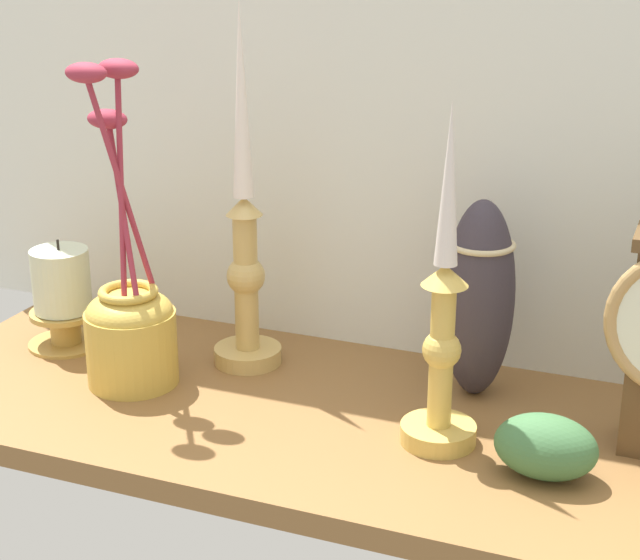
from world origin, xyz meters
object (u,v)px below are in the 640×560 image
object	(u,v)px
pillar_candle_front	(63,296)
tall_ceramic_vase	(479,298)
candlestick_tall_left	(245,251)
candlestick_tall_center	(442,334)
brass_vase_jar	(129,319)

from	to	relation	value
pillar_candle_front	tall_ceramic_vase	size ratio (longest dim) A/B	0.61
candlestick_tall_left	pillar_candle_front	size ratio (longest dim) A/B	3.11
candlestick_tall_center	pillar_candle_front	xyz separation A→B (cm)	(-46.60, 6.62, -5.06)
candlestick_tall_left	pillar_candle_front	xyz separation A→B (cm)	(-21.83, -3.36, -7.10)
pillar_candle_front	brass_vase_jar	bearing A→B (deg)	-24.96
pillar_candle_front	tall_ceramic_vase	bearing A→B (deg)	6.11
candlestick_tall_center	brass_vase_jar	xyz separation A→B (cm)	(-34.01, 0.75, -3.78)
brass_vase_jar	candlestick_tall_center	bearing A→B (deg)	-1.27
tall_ceramic_vase	pillar_candle_front	bearing A→B (deg)	-173.89
candlestick_tall_left	brass_vase_jar	xyz separation A→B (cm)	(-9.24, -9.22, -5.82)
brass_vase_jar	tall_ceramic_vase	xyz separation A→B (cm)	(34.65, 10.92, 3.32)
candlestick_tall_left	brass_vase_jar	size ratio (longest dim) A/B	1.17
brass_vase_jar	tall_ceramic_vase	world-z (taller)	brass_vase_jar
candlestick_tall_left	brass_vase_jar	distance (cm)	14.29
brass_vase_jar	pillar_candle_front	size ratio (longest dim) A/B	2.66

